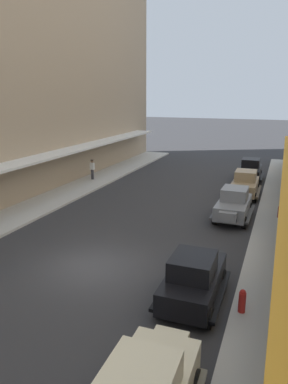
% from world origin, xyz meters
% --- Properties ---
extents(ground_plane, '(200.00, 200.00, 0.00)m').
position_xyz_m(ground_plane, '(0.00, 0.00, 0.00)').
color(ground_plane, '#2D2D30').
extents(sidewalk_right, '(3.00, 60.00, 0.15)m').
position_xyz_m(sidewalk_right, '(7.50, 0.00, 0.07)').
color(sidewalk_right, '#B7B5AD').
rests_on(sidewalk_right, ground).
extents(parked_car_1, '(2.18, 4.27, 1.84)m').
position_xyz_m(parked_car_1, '(4.63, -1.09, 0.94)').
color(parked_car_1, black).
rests_on(parked_car_1, ground).
extents(parked_car_3, '(2.15, 4.27, 1.84)m').
position_xyz_m(parked_car_3, '(4.80, 13.78, 0.94)').
color(parked_car_3, '#997F5B').
rests_on(parked_car_3, ground).
extents(parked_car_4, '(2.18, 4.27, 1.84)m').
position_xyz_m(parked_car_4, '(4.72, 8.45, 0.94)').
color(parked_car_4, slate).
rests_on(parked_car_4, ground).
extents(parked_car_5, '(2.19, 4.28, 1.84)m').
position_xyz_m(parked_car_5, '(4.67, 19.08, 0.94)').
color(parked_car_5, black).
rests_on(parked_car_5, ground).
extents(fire_hydrant, '(0.24, 0.24, 0.82)m').
position_xyz_m(fire_hydrant, '(6.35, -1.39, 0.56)').
color(fire_hydrant, '#B21E19').
rests_on(fire_hydrant, sidewalk_right).
extents(pedestrian_0, '(0.36, 0.28, 1.67)m').
position_xyz_m(pedestrian_0, '(-7.80, 13.98, 1.01)').
color(pedestrian_0, '#2D2D33').
rests_on(pedestrian_0, sidewalk_left).
extents(pedestrian_2, '(0.36, 0.28, 1.67)m').
position_xyz_m(pedestrian_2, '(7.36, 6.64, 1.01)').
color(pedestrian_2, slate).
rests_on(pedestrian_2, sidewalk_right).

